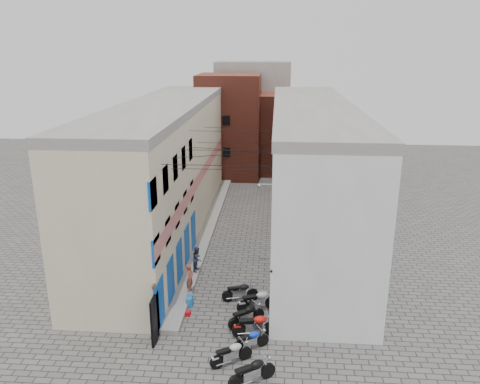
% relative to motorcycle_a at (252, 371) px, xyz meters
% --- Properties ---
extents(ground, '(90.00, 90.00, 0.00)m').
position_rel_motorcycle_a_xyz_m(ground, '(-1.90, 2.88, -0.60)').
color(ground, '#585653').
rests_on(ground, ground).
extents(plinth, '(0.90, 26.00, 0.25)m').
position_rel_motorcycle_a_xyz_m(plinth, '(-3.95, 15.88, -0.47)').
color(plinth, gray).
rests_on(plinth, ground).
extents(building_left, '(5.10, 27.00, 9.00)m').
position_rel_motorcycle_a_xyz_m(building_left, '(-6.88, 15.83, 3.90)').
color(building_left, beige).
rests_on(building_left, ground).
extents(building_right, '(5.94, 26.00, 9.00)m').
position_rel_motorcycle_a_xyz_m(building_right, '(3.10, 15.88, 3.91)').
color(building_right, silver).
rests_on(building_right, ground).
extents(building_far_brick_left, '(6.00, 6.00, 10.00)m').
position_rel_motorcycle_a_xyz_m(building_far_brick_left, '(-3.90, 30.88, 4.40)').
color(building_far_brick_left, maroon).
rests_on(building_far_brick_left, ground).
extents(building_far_brick_right, '(5.00, 6.00, 8.00)m').
position_rel_motorcycle_a_xyz_m(building_far_brick_right, '(1.10, 32.88, 3.40)').
color(building_far_brick_right, maroon).
rests_on(building_far_brick_right, ground).
extents(building_far_concrete, '(8.00, 5.00, 11.00)m').
position_rel_motorcycle_a_xyz_m(building_far_concrete, '(-1.90, 36.88, 4.90)').
color(building_far_concrete, gray).
rests_on(building_far_concrete, ground).
extents(far_shopfront, '(2.00, 0.30, 2.40)m').
position_rel_motorcycle_a_xyz_m(far_shopfront, '(-1.90, 28.08, 0.60)').
color(far_shopfront, black).
rests_on(far_shopfront, ground).
extents(overhead_wires, '(5.80, 13.02, 1.32)m').
position_rel_motorcycle_a_xyz_m(overhead_wires, '(-1.90, 10.52, 6.52)').
color(overhead_wires, black).
rests_on(overhead_wires, ground).
extents(motorcycle_a, '(2.10, 1.68, 1.20)m').
position_rel_motorcycle_a_xyz_m(motorcycle_a, '(0.00, 0.00, 0.00)').
color(motorcycle_a, black).
rests_on(motorcycle_a, ground).
extents(motorcycle_b, '(1.93, 1.47, 1.09)m').
position_rel_motorcycle_a_xyz_m(motorcycle_b, '(-0.92, 1.12, -0.05)').
color(motorcycle_b, '#B9B9BE').
rests_on(motorcycle_b, ground).
extents(motorcycle_c, '(1.84, 1.39, 1.04)m').
position_rel_motorcycle_a_xyz_m(motorcycle_c, '(-0.19, 2.12, -0.08)').
color(motorcycle_c, '#0E31D6').
rests_on(motorcycle_c, ground).
extents(motorcycle_d, '(2.22, 1.07, 1.23)m').
position_rel_motorcycle_a_xyz_m(motorcycle_d, '(-0.03, 3.15, 0.02)').
color(motorcycle_d, red).
rests_on(motorcycle_d, ground).
extents(motorcycle_e, '(1.95, 1.70, 1.15)m').
position_rel_motorcycle_a_xyz_m(motorcycle_e, '(-0.48, 3.98, -0.03)').
color(motorcycle_e, black).
rests_on(motorcycle_e, ground).
extents(motorcycle_f, '(2.26, 1.39, 1.25)m').
position_rel_motorcycle_a_xyz_m(motorcycle_f, '(0.00, 5.26, 0.02)').
color(motorcycle_f, '#B9B8BD').
rests_on(motorcycle_f, ground).
extents(motorcycle_g, '(2.00, 1.05, 1.11)m').
position_rel_motorcycle_a_xyz_m(motorcycle_g, '(-0.95, 6.20, -0.05)').
color(motorcycle_g, black).
rests_on(motorcycle_g, ground).
extents(person_a, '(0.47, 0.62, 1.54)m').
position_rel_motorcycle_a_xyz_m(person_a, '(-3.60, 6.51, 0.42)').
color(person_a, '#9F4E3A').
rests_on(person_a, plinth).
extents(person_b, '(0.66, 0.79, 1.44)m').
position_rel_motorcycle_a_xyz_m(person_b, '(-3.60, 8.90, 0.37)').
color(person_b, '#32344B').
rests_on(person_b, plinth).
extents(water_jug_near, '(0.36, 0.36, 0.52)m').
position_rel_motorcycle_a_xyz_m(water_jug_near, '(-3.45, 5.33, -0.34)').
color(water_jug_near, '#277DC3').
rests_on(water_jug_near, ground).
extents(water_jug_far, '(0.36, 0.36, 0.53)m').
position_rel_motorcycle_a_xyz_m(water_jug_far, '(-3.45, 5.64, -0.33)').
color(water_jug_far, blue).
rests_on(water_jug_far, ground).
extents(red_crate, '(0.41, 0.32, 0.25)m').
position_rel_motorcycle_a_xyz_m(red_crate, '(-3.45, 4.58, -0.48)').
color(red_crate, red).
rests_on(red_crate, ground).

